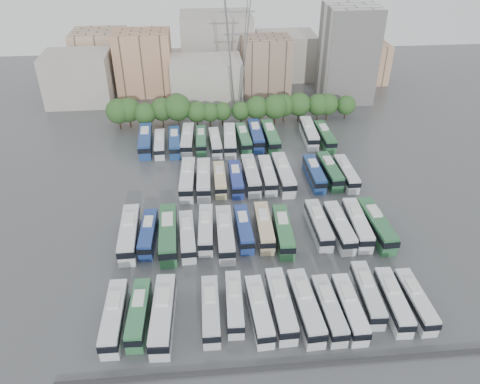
{
  "coord_description": "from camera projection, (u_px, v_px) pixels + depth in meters",
  "views": [
    {
      "loc": [
        -8.43,
        -70.51,
        51.36
      ],
      "look_at": [
        -1.47,
        4.44,
        3.0
      ],
      "focal_mm": 35.0,
      "sensor_mm": 36.0,
      "label": 1
    }
  ],
  "objects": [
    {
      "name": "bus_r2_s7",
      "position": [
        251.0,
        175.0,
        97.04
      ],
      "size": [
        3.05,
        12.69,
        3.96
      ],
      "rotation": [
        0.0,
        0.0,
        0.02
      ],
      "color": "silver",
      "rests_on": "ground"
    },
    {
      "name": "bus_r3_s7",
      "position": [
        243.0,
        138.0,
        111.75
      ],
      "size": [
        3.13,
        11.91,
        3.7
      ],
      "rotation": [
        0.0,
        0.0,
        0.05
      ],
      "color": "#307145",
      "rests_on": "ground"
    },
    {
      "name": "bus_r0_s11",
      "position": [
        367.0,
        294.0,
        68.54
      ],
      "size": [
        2.96,
        11.5,
        3.58
      ],
      "rotation": [
        0.0,
        0.0,
        -0.04
      ],
      "color": "silver",
      "rests_on": "ground"
    },
    {
      "name": "bus_r2_s3",
      "position": [
        188.0,
        179.0,
        95.53
      ],
      "size": [
        3.42,
        13.05,
        4.06
      ],
      "rotation": [
        0.0,
        0.0,
        -0.05
      ],
      "color": "silver",
      "rests_on": "ground"
    },
    {
      "name": "bus_r1_s1",
      "position": [
        148.0,
        233.0,
        80.7
      ],
      "size": [
        2.88,
        11.26,
        3.51
      ],
      "rotation": [
        0.0,
        0.0,
        -0.04
      ],
      "color": "navy",
      "rests_on": "ground"
    },
    {
      "name": "bus_r1_s0",
      "position": [
        129.0,
        233.0,
        80.22
      ],
      "size": [
        3.16,
        13.28,
        4.15
      ],
      "rotation": [
        0.0,
        0.0,
        0.02
      ],
      "color": "silver",
      "rests_on": "ground"
    },
    {
      "name": "bus_r2_s5",
      "position": [
        220.0,
        179.0,
        96.04
      ],
      "size": [
        2.41,
        10.82,
        3.39
      ],
      "rotation": [
        0.0,
        0.0,
        -0.01
      ],
      "color": "beige",
      "rests_on": "ground"
    },
    {
      "name": "bus_r2_s4",
      "position": [
        204.0,
        179.0,
        95.62
      ],
      "size": [
        3.16,
        12.67,
        3.95
      ],
      "rotation": [
        0.0,
        0.0,
        -0.03
      ],
      "color": "silver",
      "rests_on": "ground"
    },
    {
      "name": "bus_r1_s2",
      "position": [
        168.0,
        234.0,
        80.04
      ],
      "size": [
        3.34,
        13.65,
        4.26
      ],
      "rotation": [
        0.0,
        0.0,
        0.03
      ],
      "color": "#2B663C",
      "rests_on": "ground"
    },
    {
      "name": "bus_r3_s13",
      "position": [
        325.0,
        136.0,
        112.52
      ],
      "size": [
        2.87,
        12.16,
        3.8
      ],
      "rotation": [
        0.0,
        0.0,
        0.02
      ],
      "color": "#2D6B3C",
      "rests_on": "ground"
    },
    {
      "name": "bus_r0_s9",
      "position": [
        329.0,
        309.0,
        66.05
      ],
      "size": [
        2.89,
        11.43,
        3.56
      ],
      "rotation": [
        0.0,
        0.0,
        0.04
      ],
      "color": "silver",
      "rests_on": "ground"
    },
    {
      "name": "bus_r0_s10",
      "position": [
        349.0,
        308.0,
        66.18
      ],
      "size": [
        2.56,
        11.38,
        3.57
      ],
      "rotation": [
        0.0,
        0.0,
        0.01
      ],
      "color": "white",
      "rests_on": "ground"
    },
    {
      "name": "bus_r3_s8",
      "position": [
        256.0,
        135.0,
        112.79
      ],
      "size": [
        2.79,
        12.71,
        3.99
      ],
      "rotation": [
        0.0,
        0.0,
        0.0
      ],
      "color": "navy",
      "rests_on": "ground"
    },
    {
      "name": "bus_r0_s8",
      "position": [
        305.0,
        306.0,
        66.19
      ],
      "size": [
        3.38,
        12.67,
        3.94
      ],
      "rotation": [
        0.0,
        0.0,
        0.05
      ],
      "color": "silver",
      "rests_on": "ground"
    },
    {
      "name": "bus_r1_s3",
      "position": [
        187.0,
        236.0,
        80.09
      ],
      "size": [
        3.0,
        11.49,
        3.57
      ],
      "rotation": [
        0.0,
        0.0,
        0.05
      ],
      "color": "silver",
      "rests_on": "ground"
    },
    {
      "name": "bus_r0_s4",
      "position": [
        211.0,
        310.0,
        65.85
      ],
      "size": [
        2.57,
        11.33,
        3.55
      ],
      "rotation": [
        0.0,
        0.0,
        -0.01
      ],
      "color": "silver",
      "rests_on": "ground"
    },
    {
      "name": "parapet",
      "position": [
        278.0,
        367.0,
        59.7
      ],
      "size": [
        56.0,
        0.5,
        0.5
      ],
      "primitive_type": "cube",
      "color": "#2D2D30",
      "rests_on": "ground"
    },
    {
      "name": "bus_r3_s0",
      "position": [
        145.0,
        140.0,
        110.26
      ],
      "size": [
        3.43,
        13.3,
        4.14
      ],
      "rotation": [
        0.0,
        0.0,
        0.04
      ],
      "color": "navy",
      "rests_on": "ground"
    },
    {
      "name": "bus_r3_s2",
      "position": [
        175.0,
        142.0,
        110.1
      ],
      "size": [
        2.98,
        11.95,
        3.72
      ],
      "rotation": [
        0.0,
        0.0,
        0.03
      ],
      "color": "navy",
      "rests_on": "ground"
    },
    {
      "name": "bus_r0_s2",
      "position": [
        163.0,
        314.0,
        64.84
      ],
      "size": [
        3.41,
        13.11,
        4.08
      ],
      "rotation": [
        0.0,
        0.0,
        -0.04
      ],
      "color": "silver",
      "rests_on": "ground"
    },
    {
      "name": "bus_r2_s13",
      "position": [
        346.0,
        173.0,
        97.88
      ],
      "size": [
        2.68,
        11.62,
        3.64
      ],
      "rotation": [
        0.0,
        0.0,
        0.01
      ],
      "color": "silver",
      "rests_on": "ground"
    },
    {
      "name": "bus_r0_s1",
      "position": [
        139.0,
        313.0,
        65.31
      ],
      "size": [
        2.9,
        11.42,
        3.56
      ],
      "rotation": [
        0.0,
        0.0,
        -0.04
      ],
      "color": "#317346",
      "rests_on": "ground"
    },
    {
      "name": "electricity_pylon",
      "position": [
        237.0,
        44.0,
        119.43
      ],
      "size": [
        9.0,
        6.91,
        33.83
      ],
      "color": "slate",
      "rests_on": "ground"
    },
    {
      "name": "bus_r3_s1",
      "position": [
        160.0,
        144.0,
        109.55
      ],
      "size": [
        2.73,
        10.97,
        3.42
      ],
      "rotation": [
        0.0,
        0.0,
        0.03
      ],
      "color": "silver",
      "rests_on": "ground"
    },
    {
      "name": "ground",
      "position": [
        250.0,
        218.0,
        87.48
      ],
      "size": [
        220.0,
        220.0,
        0.0
      ],
      "primitive_type": "plane",
      "color": "#424447",
      "rests_on": "ground"
    },
    {
      "name": "bus_r0_s6",
      "position": [
        259.0,
        310.0,
        65.82
      ],
      "size": [
        3.08,
        11.58,
        3.6
      ],
      "rotation": [
        0.0,
        0.0,
        0.05
      ],
      "color": "silver",
      "rests_on": "ground"
    },
    {
      "name": "bus_r3_s9",
      "position": [
        270.0,
        136.0,
        112.17
      ],
      "size": [
        3.11,
        13.02,
        4.07
      ],
      "rotation": [
        0.0,
        0.0,
        0.02
      ],
      "color": "#307042",
      "rests_on": "ground"
    },
    {
      "name": "bus_r1_s12",
      "position": [
        357.0,
        224.0,
        82.65
      ],
      "size": [
        3.13,
        12.49,
        3.89
      ],
      "rotation": [
        0.0,
        0.0,
        -0.03
      ],
      "color": "silver",
      "rests_on": "ground"
    },
    {
      "name": "bus_r0_s5",
      "position": [
        234.0,
        303.0,
        67.08
      ],
      "size": [
        2.72,
        10.92,
        3.4
      ],
      "rotation": [
        0.0,
        0.0,
        -0.03
      ],
      "color": "silver",
      "rests_on": "ground"
    },
    {
      "name": "bus_r3_s5",
      "position": [
        215.0,
        142.0,
        110.21
      ],
      "size": [
        2.83,
        11.17,
        3.48
      ],
      "rotation": [
        0.0,
        0.0,
        0.04
      ],
      "color": "silver",
      "rests_on": "ground"
    },
    {
      "name": "bus_r3_s3",
      "position": [
        188.0,
        139.0,
        110.91
      ],
      "size": [
        3.36,
        12.67,
        3.94
      ],
      "rotation": [
        0.0,
        0.0,
        -0.05
      ],
      "color": "silver",
      "rests_on": "ground"
    },
    {
      "name": "bus_r1_s6",
      "position": [
        244.0,
        228.0,
        81.93
      ],
      "size": [
        2.69,
        11.17,
        3.49
      ],
      "rotation": [
        0.0,
        0.0,
        0.02
      ],
      "color": "navy",
      "rests_on": "ground"
    },
    {
      "name": "bus_r1_s8",
      "position": [
        283.0,
        231.0,
        81.04
      ],
      "size": [
        3.14,
        12.22,
        3.8
      ],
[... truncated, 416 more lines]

